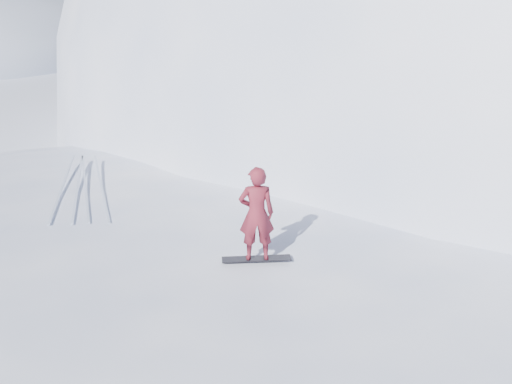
% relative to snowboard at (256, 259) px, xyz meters
% --- Properties ---
extents(ground, '(400.00, 400.00, 0.00)m').
position_rel_snowboard_xyz_m(ground, '(-3.12, -0.63, -2.41)').
color(ground, white).
rests_on(ground, ground).
extents(near_ridge, '(36.00, 28.00, 4.80)m').
position_rel_snowboard_xyz_m(near_ridge, '(-2.12, 2.37, -2.41)').
color(near_ridge, white).
rests_on(near_ridge, ground).
extents(peak_shoulder, '(28.00, 24.00, 18.00)m').
position_rel_snowboard_xyz_m(peak_shoulder, '(6.88, 19.37, -2.41)').
color(peak_shoulder, white).
rests_on(peak_shoulder, ground).
extents(far_ridge_c, '(140.00, 90.00, 36.00)m').
position_rel_snowboard_xyz_m(far_ridge_c, '(-43.12, 109.37, -2.41)').
color(far_ridge_c, white).
rests_on(far_ridge_c, ground).
extents(wind_bumps, '(16.00, 14.40, 1.00)m').
position_rel_snowboard_xyz_m(wind_bumps, '(-3.68, 1.48, -2.41)').
color(wind_bumps, white).
rests_on(wind_bumps, ground).
extents(snowboard, '(1.43, 0.37, 0.02)m').
position_rel_snowboard_xyz_m(snowboard, '(0.00, 0.00, 0.00)').
color(snowboard, black).
rests_on(snowboard, near_ridge).
extents(snowboarder, '(0.74, 0.52, 1.95)m').
position_rel_snowboard_xyz_m(snowboarder, '(0.00, 0.00, 0.98)').
color(snowboarder, maroon).
rests_on(snowboarder, snowboard).
extents(board_tracks, '(2.59, 5.90, 0.04)m').
position_rel_snowboard_xyz_m(board_tracks, '(-4.88, 4.79, 0.01)').
color(board_tracks, silver).
rests_on(board_tracks, ground).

